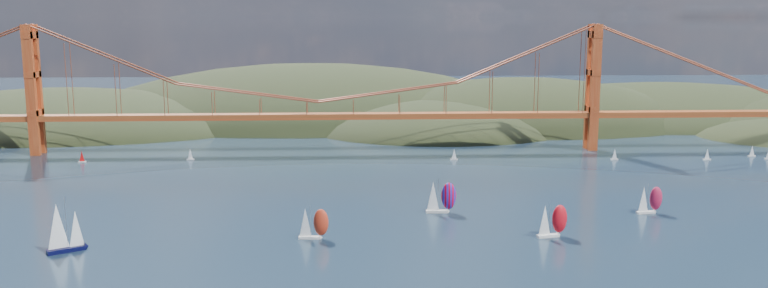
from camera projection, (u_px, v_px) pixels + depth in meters
headlands at (405, 142)px, 427.31m from camera, size 725.00×225.00×96.00m
bridge at (314, 78)px, 320.78m from camera, size 552.00×12.00×55.00m
sloop_navy at (63, 228)px, 185.79m from camera, size 9.56×8.24×14.00m
racer_0 at (313, 223)px, 197.30m from camera, size 8.08×3.40×9.21m
racer_1 at (552, 220)px, 199.01m from camera, size 8.73×4.86×9.79m
racer_2 at (649, 199)px, 223.06m from camera, size 8.12×4.07×9.13m
racer_rwb at (440, 197)px, 223.65m from camera, size 9.04×3.62×10.46m
distant_boat_2 at (82, 157)px, 301.56m from camera, size 3.00×2.00×4.70m
distant_boat_3 at (190, 154)px, 306.92m from camera, size 3.00×2.00×4.70m
distant_boat_4 at (615, 154)px, 306.85m from camera, size 3.00×2.00×4.70m
distant_boat_5 at (707, 154)px, 306.66m from camera, size 3.00×2.00×4.70m
distant_boat_6 at (752, 151)px, 314.62m from camera, size 3.00×2.00×4.70m
distant_boat_8 at (454, 154)px, 306.63m from camera, size 3.00×2.00×4.70m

